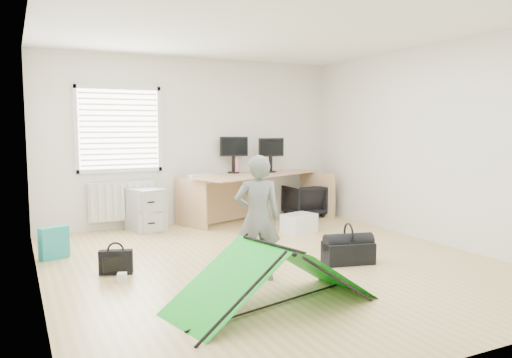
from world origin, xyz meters
name	(u,v)px	position (x,y,z in m)	size (l,w,h in m)	color
ground	(271,262)	(0.00, 0.00, 0.00)	(5.50, 5.50, 0.00)	tan
back_wall	(193,141)	(0.00, 2.75, 1.35)	(5.00, 0.02, 2.70)	silver
window	(119,129)	(-1.20, 2.71, 1.55)	(1.20, 0.06, 1.20)	silver
radiator	(122,201)	(-1.20, 2.67, 0.45)	(1.00, 0.12, 0.60)	silver
desk	(258,198)	(0.98, 2.32, 0.41)	(2.39, 0.76, 0.81)	tan
filing_cabinet	(146,210)	(-0.89, 2.42, 0.33)	(0.42, 0.56, 0.65)	#B0B5B6
monitor_left	(233,160)	(0.63, 2.55, 1.04)	(0.47, 0.10, 0.45)	black
monitor_right	(271,160)	(1.26, 2.40, 1.03)	(0.45, 0.10, 0.43)	black
keyboard	(202,175)	(0.00, 2.34, 0.82)	(0.45, 0.15, 0.02)	beige
thermos	(237,166)	(0.69, 2.53, 0.94)	(0.07, 0.07, 0.25)	#D27586
office_chair	(304,201)	(1.92, 2.39, 0.28)	(0.60, 0.62, 0.56)	black
person	(258,218)	(-0.43, -0.53, 0.65)	(0.48, 0.31, 1.31)	slate
kite	(272,276)	(-0.67, -1.29, 0.28)	(1.82, 0.80, 0.56)	#10B221
storage_crate	(299,223)	(1.18, 1.32, 0.14)	(0.49, 0.34, 0.27)	white
tote_bag	(54,243)	(-2.28, 1.29, 0.20)	(0.33, 0.14, 0.39)	teal
laptop_bag	(116,262)	(-1.73, 0.32, 0.13)	(0.35, 0.11, 0.26)	black
white_box	(122,277)	(-1.73, 0.02, 0.05)	(0.09, 0.09, 0.09)	silver
duffel_bag	(348,253)	(0.79, -0.44, 0.13)	(0.57, 0.29, 0.25)	black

